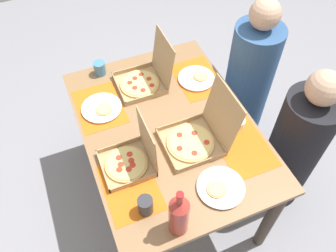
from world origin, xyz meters
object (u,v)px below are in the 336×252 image
pizza_box_corner_left (131,159)px  cup_red (100,68)px  plate_far_right (220,188)px  condiment_bowl (237,122)px  plate_near_right (197,78)px  diner_left_seat (248,84)px  cup_clear_right (145,205)px  soda_bottle (179,215)px  diner_right_seat (294,148)px  pizza_box_corner_right (197,136)px  pizza_box_center (145,78)px  plate_middle (102,108)px

pizza_box_corner_left → cup_red: (-0.72, 0.04, -0.00)m
plate_far_right → condiment_bowl: 0.42m
plate_near_right → diner_left_seat: diner_left_seat is taller
cup_clear_right → plate_far_right: bearing=85.1°
soda_bottle → condiment_bowl: 0.70m
plate_far_right → diner_right_seat: 0.71m
pizza_box_corner_right → diner_left_seat: size_ratio=0.29×
plate_far_right → pizza_box_center: bearing=-173.7°
plate_middle → condiment_bowl: condiment_bowl is taller
cup_red → soda_bottle: bearing=2.7°
plate_near_right → diner_left_seat: 0.47m
pizza_box_corner_left → soda_bottle: soda_bottle is taller
cup_red → condiment_bowl: size_ratio=0.92×
plate_far_right → cup_clear_right: (-0.03, -0.38, 0.04)m
plate_middle → plate_far_right: bearing=28.7°
pizza_box_center → soda_bottle: soda_bottle is taller
condiment_bowl → diner_left_seat: size_ratio=0.08×
pizza_box_corner_left → plate_far_right: bearing=49.6°
pizza_box_corner_left → diner_left_seat: 1.12m
pizza_box_corner_right → diner_left_seat: 0.81m
condiment_bowl → pizza_box_center: bearing=-144.2°
soda_bottle → cup_clear_right: bearing=-141.1°
pizza_box_center → diner_right_seat: bearing=48.2°
soda_bottle → plate_far_right: bearing=110.6°
pizza_box_center → diner_left_seat: bearing=83.8°
pizza_box_corner_right → plate_near_right: 0.49m
plate_middle → cup_red: bearing=166.0°
condiment_bowl → diner_left_seat: (-0.43, 0.37, -0.23)m
diner_left_seat → pizza_box_center: bearing=-96.2°
pizza_box_corner_right → cup_clear_right: bearing=-55.6°
pizza_box_corner_right → plate_middle: bearing=-135.6°
soda_bottle → diner_left_seat: size_ratio=0.27×
plate_far_right → soda_bottle: (0.10, -0.27, 0.12)m
cup_red → condiment_bowl: cup_red is taller
plate_far_right → diner_right_seat: bearing=105.2°
cup_clear_right → condiment_bowl: cup_clear_right is taller
pizza_box_corner_right → plate_far_right: 0.31m
soda_bottle → diner_left_seat: (-0.85, 0.91, -0.34)m
pizza_box_corner_right → pizza_box_center: pizza_box_corner_right is taller
pizza_box_center → diner_left_seat: diner_left_seat is taller
plate_near_right → condiment_bowl: 0.42m
cup_clear_right → condiment_bowl: bearing=114.2°
pizza_box_corner_left → plate_middle: size_ratio=1.22×
cup_clear_right → condiment_bowl: (-0.29, 0.65, -0.03)m
pizza_box_corner_right → plate_far_right: pizza_box_corner_right is taller
cup_red → pizza_box_corner_right: bearing=25.0°
plate_near_right → pizza_box_center: bearing=-105.8°
plate_middle → cup_clear_right: 0.70m
pizza_box_corner_right → pizza_box_center: 0.54m
pizza_box_corner_right → condiment_bowl: pizza_box_corner_right is taller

